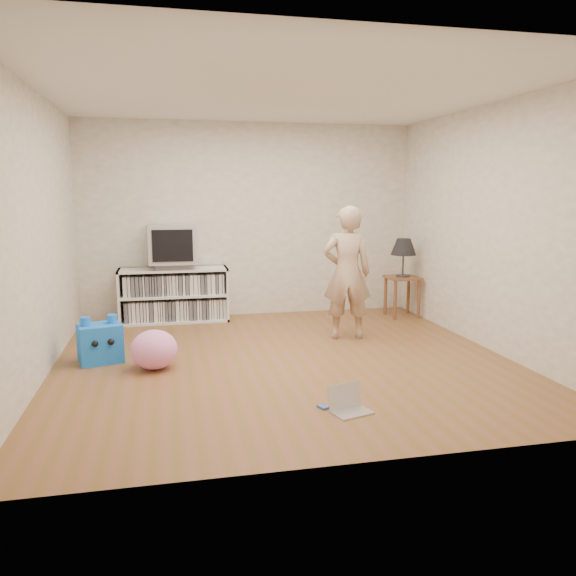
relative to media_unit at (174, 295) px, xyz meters
The scene contains 13 objects.
ground 2.32m from the media_unit, 62.73° to the right, with size 4.50×4.50×0.00m, color brown.
walls 2.48m from the media_unit, 62.73° to the right, with size 4.52×4.52×2.60m.
ceiling 3.21m from the media_unit, 62.73° to the right, with size 4.50×4.50×0.01m, color white.
media_unit is the anchor object (origin of this frame).
dvd_deck 0.39m from the media_unit, 90.00° to the right, with size 0.45×0.35×0.07m, color gray.
crt_tv 0.67m from the media_unit, 90.00° to the right, with size 0.60×0.53×0.50m.
side_table 3.06m from the media_unit, ahead, with size 0.42×0.42×0.55m.
table_lamp 3.12m from the media_unit, ahead, with size 0.34×0.34×0.52m.
person 2.39m from the media_unit, 34.56° to the right, with size 0.56×0.37×1.53m, color tan.
laptop 3.69m from the media_unit, 69.99° to the right, with size 0.35×0.31×0.20m.
playing_cards 3.55m from the media_unit, 72.06° to the right, with size 0.07×0.09×0.02m, color #4063AC.
plush_blue 1.87m from the media_unit, 113.86° to the right, with size 0.48×0.42×0.47m.
plush_pink 2.07m from the media_unit, 96.28° to the right, with size 0.45×0.45×0.38m, color #FF89D2.
Camera 1 is at (-1.12, -5.36, 1.67)m, focal length 35.00 mm.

